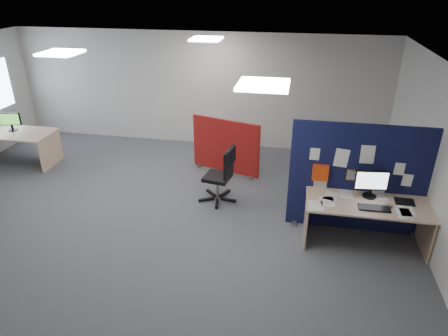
% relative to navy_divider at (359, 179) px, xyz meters
% --- Properties ---
extents(floor, '(9.00, 9.00, 0.00)m').
position_rel_navy_divider_xyz_m(floor, '(-3.46, -0.27, -0.91)').
color(floor, '#52555A').
rests_on(floor, ground).
extents(ceiling, '(9.00, 7.00, 0.02)m').
position_rel_navy_divider_xyz_m(ceiling, '(-3.46, -0.27, 1.79)').
color(ceiling, white).
rests_on(ceiling, wall_back).
extents(wall_back, '(9.00, 0.02, 2.70)m').
position_rel_navy_divider_xyz_m(wall_back, '(-3.46, 3.23, 0.44)').
color(wall_back, silver).
rests_on(wall_back, floor).
extents(wall_right, '(0.02, 7.00, 2.70)m').
position_rel_navy_divider_xyz_m(wall_right, '(1.04, -0.27, 0.44)').
color(wall_right, silver).
rests_on(wall_right, floor).
extents(ceiling_lights, '(4.10, 4.10, 0.04)m').
position_rel_navy_divider_xyz_m(ceiling_lights, '(-3.13, 0.39, 1.76)').
color(ceiling_lights, white).
rests_on(ceiling_lights, ceiling).
extents(navy_divider, '(2.23, 0.30, 1.84)m').
position_rel_navy_divider_xyz_m(navy_divider, '(0.00, 0.00, 0.00)').
color(navy_divider, black).
rests_on(navy_divider, floor).
extents(main_desk, '(1.84, 0.82, 0.73)m').
position_rel_navy_divider_xyz_m(main_desk, '(0.12, -0.35, -0.35)').
color(main_desk, tan).
rests_on(main_desk, floor).
extents(monitor_main, '(0.51, 0.21, 0.44)m').
position_rel_navy_divider_xyz_m(monitor_main, '(0.16, -0.19, 0.06)').
color(monitor_main, black).
rests_on(monitor_main, main_desk).
extents(keyboard, '(0.45, 0.19, 0.02)m').
position_rel_navy_divider_xyz_m(keyboard, '(0.18, -0.56, -0.17)').
color(keyboard, black).
rests_on(keyboard, main_desk).
extents(mouse, '(0.11, 0.08, 0.03)m').
position_rel_navy_divider_xyz_m(mouse, '(0.40, -0.46, -0.17)').
color(mouse, '#939398').
rests_on(mouse, main_desk).
extents(paper_tray, '(0.29, 0.23, 0.01)m').
position_rel_navy_divider_xyz_m(paper_tray, '(0.66, -0.27, -0.18)').
color(paper_tray, black).
rests_on(paper_tray, main_desk).
extents(red_divider, '(1.49, 0.50, 1.16)m').
position_rel_navy_divider_xyz_m(red_divider, '(-2.47, 1.74, -0.35)').
color(red_divider, maroon).
rests_on(red_divider, floor).
extents(second_desk, '(1.76, 0.88, 0.73)m').
position_rel_navy_divider_xyz_m(second_desk, '(-7.14, 1.33, -0.36)').
color(second_desk, tan).
rests_on(second_desk, floor).
extents(monitor_second, '(0.44, 0.20, 0.40)m').
position_rel_navy_divider_xyz_m(monitor_second, '(-7.20, 1.39, 0.04)').
color(monitor_second, black).
rests_on(monitor_second, second_desk).
extents(office_chair, '(0.71, 0.71, 1.07)m').
position_rel_navy_divider_xyz_m(office_chair, '(-2.28, 0.47, -0.30)').
color(office_chair, black).
rests_on(office_chair, floor).
extents(desk_papers, '(1.52, 0.83, 0.00)m').
position_rel_navy_divider_xyz_m(desk_papers, '(-0.03, -0.40, -0.18)').
color(desk_papers, white).
rests_on(desk_papers, main_desk).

